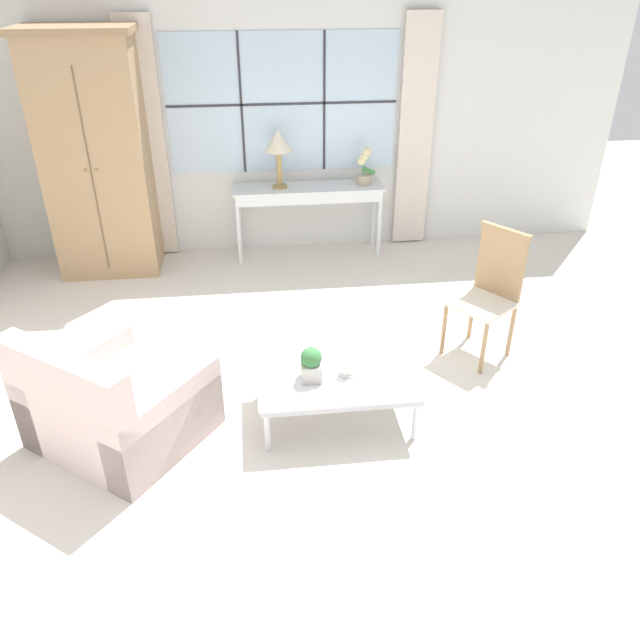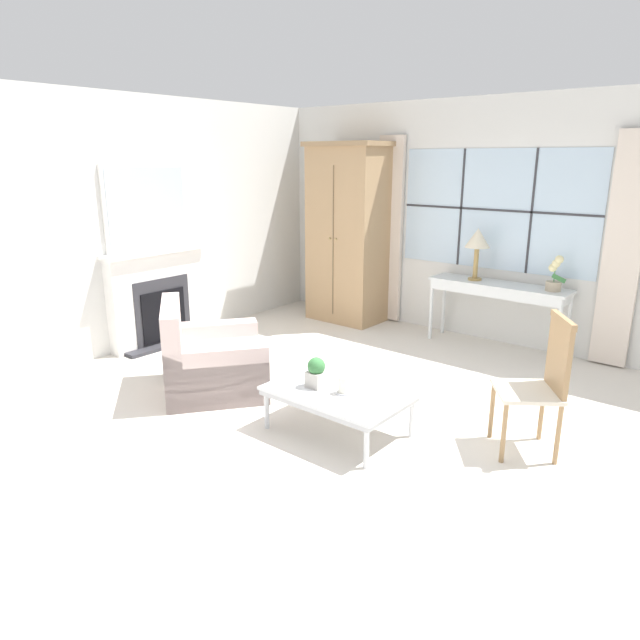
# 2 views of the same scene
# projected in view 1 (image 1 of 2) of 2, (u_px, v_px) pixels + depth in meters

# --- Properties ---
(ground_plane) EXTENTS (14.00, 14.00, 0.00)m
(ground_plane) POSITION_uv_depth(u_px,v_px,m) (317.00, 408.00, 4.51)
(ground_plane) COLOR silver
(wall_back_windowed) EXTENTS (7.20, 0.14, 2.80)m
(wall_back_windowed) POSITION_uv_depth(u_px,v_px,m) (283.00, 119.00, 6.41)
(wall_back_windowed) COLOR silver
(wall_back_windowed) RESTS_ON ground_plane
(armoire) EXTENTS (1.04, 0.68, 2.32)m
(armoire) POSITION_uv_depth(u_px,v_px,m) (97.00, 157.00, 6.01)
(armoire) COLOR tan
(armoire) RESTS_ON ground_plane
(console_table) EXTENTS (1.57, 0.40, 0.76)m
(console_table) POSITION_uv_depth(u_px,v_px,m) (308.00, 195.00, 6.55)
(console_table) COLOR silver
(console_table) RESTS_ON ground_plane
(table_lamp) EXTENTS (0.28, 0.28, 0.60)m
(table_lamp) POSITION_uv_depth(u_px,v_px,m) (278.00, 143.00, 6.25)
(table_lamp) COLOR #9E7F47
(table_lamp) RESTS_ON console_table
(potted_orchid) EXTENTS (0.20, 0.16, 0.38)m
(potted_orchid) POSITION_uv_depth(u_px,v_px,m) (364.00, 169.00, 6.50)
(potted_orchid) COLOR tan
(potted_orchid) RESTS_ON console_table
(armchair_upholstered) EXTENTS (1.34, 1.32, 0.85)m
(armchair_upholstered) POSITION_uv_depth(u_px,v_px,m) (116.00, 405.00, 4.10)
(armchair_upholstered) COLOR beige
(armchair_upholstered) RESTS_ON ground_plane
(side_chair_wooden) EXTENTS (0.61, 0.61, 1.05)m
(side_chair_wooden) POSITION_uv_depth(u_px,v_px,m) (491.00, 286.00, 4.90)
(side_chair_wooden) COLOR beige
(side_chair_wooden) RESTS_ON ground_plane
(coffee_table) EXTENTS (1.08, 0.72, 0.37)m
(coffee_table) POSITION_uv_depth(u_px,v_px,m) (336.00, 377.00, 4.28)
(coffee_table) COLOR silver
(coffee_table) RESTS_ON ground_plane
(potted_plant_small) EXTENTS (0.14, 0.14, 0.25)m
(potted_plant_small) POSITION_uv_depth(u_px,v_px,m) (311.00, 364.00, 4.13)
(potted_plant_small) COLOR #BCB7AD
(potted_plant_small) RESTS_ON coffee_table
(pillar_candle) EXTENTS (0.12, 0.12, 0.15)m
(pillar_candle) POSITION_uv_depth(u_px,v_px,m) (348.00, 366.00, 4.22)
(pillar_candle) COLOR silver
(pillar_candle) RESTS_ON coffee_table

